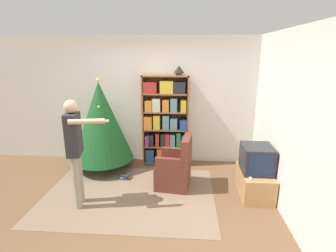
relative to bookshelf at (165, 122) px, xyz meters
name	(u,v)px	position (x,y,z in m)	size (l,w,h in m)	color
ground_plane	(142,205)	(-0.22, -1.62, -0.91)	(14.00, 14.00, 0.00)	brown
wall_back	(156,101)	(-0.22, 0.23, 0.39)	(8.00, 0.10, 2.60)	silver
wall_right	(294,127)	(1.87, -1.62, 0.39)	(0.10, 8.00, 2.60)	silver
area_rug	(130,194)	(-0.49, -1.32, -0.91)	(2.77, 2.02, 0.01)	#7F6651
bookshelf	(165,122)	(0.00, 0.00, 0.00)	(0.93, 0.30, 1.85)	brown
tv_stand	(254,183)	(1.56, -1.15, -0.71)	(0.48, 0.82, 0.41)	tan
television	(257,159)	(1.56, -1.15, -0.28)	(0.47, 0.52, 0.43)	#28282D
game_remote	(250,177)	(1.42, -1.39, -0.49)	(0.04, 0.12, 0.02)	white
christmas_tree	(101,122)	(-1.23, -0.34, 0.07)	(1.20, 1.20, 1.81)	#4C3323
armchair	(175,169)	(0.25, -0.98, -0.59)	(0.64, 0.63, 0.92)	brown
standing_person	(75,145)	(-1.18, -1.66, 0.06)	(0.68, 0.46, 1.64)	#9E937F
table_lamp	(179,70)	(0.26, 0.01, 1.04)	(0.20, 0.20, 0.18)	#473828
book_pile_near_tree	(125,177)	(-0.70, -0.77, -0.87)	(0.19, 0.18, 0.08)	#284C93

